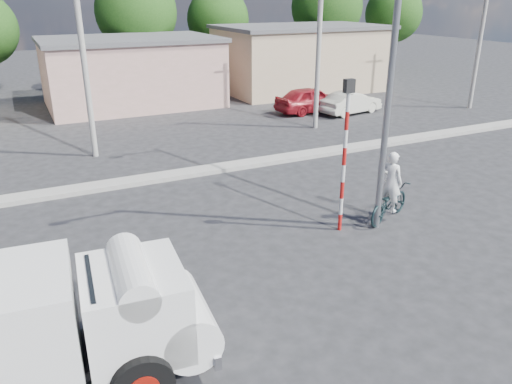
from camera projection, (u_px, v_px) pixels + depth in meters
name	position (u px, v px, depth m)	size (l,w,h in m)	color
ground_plane	(265.00, 280.00, 12.03)	(120.00, 120.00, 0.00)	#262628
median	(168.00, 176.00, 18.68)	(40.00, 0.80, 0.16)	#99968E
truck	(39.00, 329.00, 8.19)	(5.84, 2.65, 2.35)	black
bicycle	(389.00, 203.00, 15.06)	(0.74, 2.12, 1.11)	black
cyclist	(390.00, 191.00, 14.92)	(0.68, 0.44, 1.86)	white
car_cream	(351.00, 103.00, 28.58)	(1.34, 3.84, 1.27)	silver
car_red	(311.00, 100.00, 28.88)	(1.74, 4.33, 1.48)	maroon
traffic_pole	(345.00, 144.00, 13.63)	(0.28, 0.18, 4.36)	red
streetlight	(388.00, 55.00, 12.89)	(2.34, 0.22, 9.00)	slate
building_row	(116.00, 70.00, 30.07)	(37.80, 7.30, 4.44)	#C2B292
tree_row	(181.00, 15.00, 37.07)	(51.24, 7.43, 8.42)	#38281E
utility_poles	(208.00, 52.00, 21.88)	(35.40, 0.24, 8.00)	#99968E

